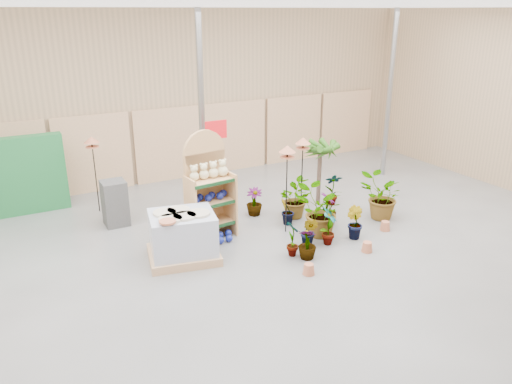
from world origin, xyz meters
The scene contains 25 objects.
room centered at (0.00, 0.91, 2.21)m, with size 15.20×12.10×4.70m.
display_shelf centered at (-0.48, 2.15, 1.01)m, with size 0.98×0.68×2.21m.
teddy_bears centered at (-0.46, 2.04, 1.40)m, with size 0.82×0.22×0.35m.
gazing_balls_shelf centered at (-0.48, 2.02, 0.87)m, with size 0.81×0.28×0.15m.
gazing_balls_floor centered at (-0.43, 1.69, 0.07)m, with size 0.63×0.39×0.15m.
pallet_stack centered at (-1.35, 1.32, 0.46)m, with size 1.48×1.31×0.95m.
charcoal_planters centered at (-2.08, 3.53, 0.50)m, with size 0.50×0.50×1.00m.
trellis_stock centered at (-3.80, 5.20, 0.90)m, with size 2.00×0.30×1.80m, color #1C6A33.
offer_sign centered at (0.10, 2.98, 1.57)m, with size 0.50×0.08×2.20m.
bird_table_front centered at (0.99, 1.45, 1.75)m, with size 0.34×0.34×1.89m.
bird_table_right centered at (1.76, 2.05, 1.70)m, with size 0.34×0.34×1.83m.
bird_table_back centered at (-2.26, 4.50, 1.66)m, with size 0.34×0.34×1.79m.
palm centered at (2.54, 2.47, 1.40)m, with size 0.70×0.70×1.65m.
potted_plant_0 centered at (0.53, 0.44, 0.36)m, with size 0.38×0.26×0.73m, color #285814.
potted_plant_1 centered at (1.02, 0.61, 0.32)m, with size 0.35×0.28×0.64m, color #285814.
potted_plant_2 centered at (1.47, 0.94, 0.54)m, with size 0.97×0.84×1.08m, color #285814.
potted_plant_3 centered at (1.97, 1.34, 0.37)m, with size 0.41×0.41×0.74m, color #285814.
potted_plant_4 centered at (2.81, 2.26, 0.40)m, with size 0.42×0.28×0.80m, color #285814.
potted_plant_5 centered at (1.19, 1.74, 0.31)m, with size 0.34×0.28×0.62m, color #285814.
potted_plant_6 centered at (1.56, 2.07, 0.44)m, with size 0.79×0.69×0.88m, color #285814.
potted_plant_7 centered at (0.71, 0.22, 0.31)m, with size 0.34×0.34×0.61m, color #285814.
potted_plant_8 centered at (1.41, 0.52, 0.41)m, with size 0.43×0.29×0.81m, color #285814.
potted_plant_9 centered at (2.06, 0.53, 0.34)m, with size 0.37×0.30×0.68m, color #285814.
potted_plant_10 centered at (3.22, 1.04, 0.52)m, with size 0.94×0.81×1.04m, color #285814.
potted_plant_11 centered at (0.83, 2.58, 0.32)m, with size 0.36×0.36×0.64m, color #285814.
Camera 1 is at (-4.15, -6.78, 4.44)m, focal length 35.00 mm.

